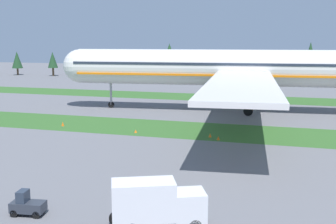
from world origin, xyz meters
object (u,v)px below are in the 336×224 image
at_px(taxiway_marker_3, 136,131).
at_px(baggage_tug, 27,205).
at_px(taxiway_marker_1, 210,135).
at_px(ground_crew_loader, 151,220).
at_px(taxiway_marker_0, 218,138).
at_px(catering_truck, 156,203).
at_px(taxiway_marker_2, 63,124).
at_px(airliner, 237,68).

bearing_deg(taxiway_marker_3, baggage_tug, -85.57).
distance_m(baggage_tug, taxiway_marker_1, 31.62).
xyz_separation_m(ground_crew_loader, taxiway_marker_0, (-0.18, 29.29, -0.70)).
bearing_deg(catering_truck, taxiway_marker_3, 179.59).
height_order(baggage_tug, taxiway_marker_2, baggage_tug).
relative_size(taxiway_marker_0, taxiway_marker_1, 0.92).
xyz_separation_m(taxiway_marker_1, taxiway_marker_2, (-23.75, 1.14, 0.08)).
bearing_deg(catering_truck, taxiway_marker_1, 159.64).
xyz_separation_m(catering_truck, ground_crew_loader, (-0.14, -0.76, -1.01)).
bearing_deg(catering_truck, ground_crew_loader, -34.14).
xyz_separation_m(ground_crew_loader, taxiway_marker_3, (-12.57, 30.40, -0.72)).
bearing_deg(baggage_tug, taxiway_marker_0, 152.87).
relative_size(baggage_tug, taxiway_marker_0, 5.65).
distance_m(airliner, taxiway_marker_3, 26.76).
relative_size(airliner, ground_crew_loader, 48.41).
distance_m(baggage_tug, taxiway_marker_0, 30.79).
height_order(airliner, taxiway_marker_0, airliner).
distance_m(taxiway_marker_1, taxiway_marker_3, 11.02).
bearing_deg(baggage_tug, catering_truck, 85.03).
height_order(baggage_tug, taxiway_marker_1, baggage_tug).
bearing_deg(taxiway_marker_3, taxiway_marker_0, -5.13).
bearing_deg(airliner, catering_truck, 175.55).
relative_size(catering_truck, taxiway_marker_2, 10.65).
distance_m(airliner, taxiway_marker_2, 33.42).
distance_m(taxiway_marker_2, taxiway_marker_3, 12.81).
bearing_deg(taxiway_marker_0, ground_crew_loader, -89.64).
height_order(taxiway_marker_0, taxiway_marker_3, taxiway_marker_0).
distance_m(airliner, baggage_tug, 54.22).
relative_size(taxiway_marker_1, taxiway_marker_2, 0.77).
distance_m(taxiway_marker_1, taxiway_marker_2, 23.78).
bearing_deg(catering_truck, taxiway_marker_0, 157.03).
xyz_separation_m(airliner, taxiway_marker_1, (-0.72, -22.47, -8.00)).
relative_size(taxiway_marker_0, taxiway_marker_2, 0.71).
height_order(ground_crew_loader, taxiway_marker_0, ground_crew_loader).
height_order(airliner, taxiway_marker_1, airliner).
distance_m(baggage_tug, taxiway_marker_2, 34.97).
xyz_separation_m(taxiway_marker_2, taxiway_marker_3, (12.74, -1.34, -0.12)).
bearing_deg(taxiway_marker_0, taxiway_marker_3, 174.87).
relative_size(airliner, taxiway_marker_0, 172.69).
height_order(taxiway_marker_0, taxiway_marker_1, taxiway_marker_1).
relative_size(taxiway_marker_0, taxiway_marker_3, 1.07).
bearing_deg(taxiway_marker_1, ground_crew_loader, -87.09).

